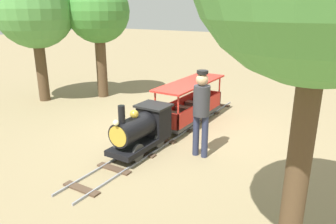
{
  "coord_description": "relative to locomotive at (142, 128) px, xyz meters",
  "views": [
    {
      "loc": [
        -3.38,
        5.78,
        2.64
      ],
      "look_at": [
        0.0,
        0.27,
        0.55
      ],
      "focal_mm": 34.33,
      "sensor_mm": 36.0,
      "label": 1
    }
  ],
  "objects": [
    {
      "name": "oak_tree_far",
      "position": [
        4.67,
        -1.45,
        2.12
      ],
      "size": [
        2.18,
        2.18,
        3.72
      ],
      "color": "#4C3823",
      "rests_on": "ground_plane"
    },
    {
      "name": "locomotive",
      "position": [
        0.0,
        0.0,
        0.0
      ],
      "size": [
        0.63,
        1.45,
        1.04
      ],
      "color": "black",
      "rests_on": "ground_plane"
    },
    {
      "name": "ground_plane",
      "position": [
        0.0,
        -1.21,
        -0.49
      ],
      "size": [
        60.0,
        60.0,
        0.0
      ],
      "primitive_type": "plane",
      "color": "#8C7A56"
    },
    {
      "name": "passenger_car",
      "position": [
        0.0,
        -1.95,
        -0.06
      ],
      "size": [
        0.73,
        2.35,
        0.97
      ],
      "color": "#3F3F3F",
      "rests_on": "ground_plane"
    },
    {
      "name": "track",
      "position": [
        0.0,
        -1.05,
        -0.47
      ],
      "size": [
        0.67,
        6.05,
        0.04
      ],
      "color": "gray",
      "rests_on": "ground_plane"
    },
    {
      "name": "conductor_person",
      "position": [
        -1.02,
        -0.42,
        0.47
      ],
      "size": [
        0.3,
        0.3,
        1.62
      ],
      "color": "#282D47",
      "rests_on": "ground_plane"
    },
    {
      "name": "oak_tree_distant",
      "position": [
        3.49,
        -2.72,
        2.04
      ],
      "size": [
        1.86,
        1.86,
        3.5
      ],
      "color": "#4C3823",
      "rests_on": "ground_plane"
    }
  ]
}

